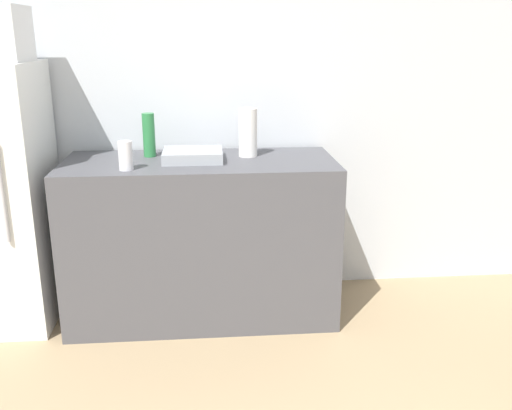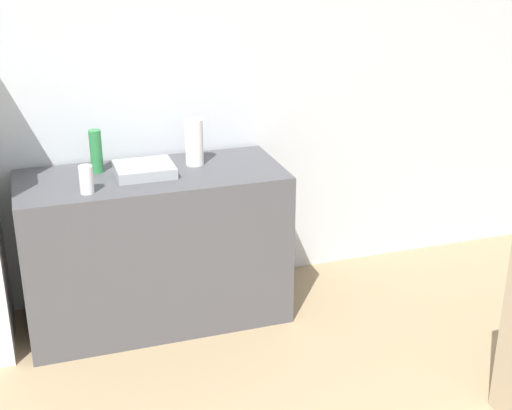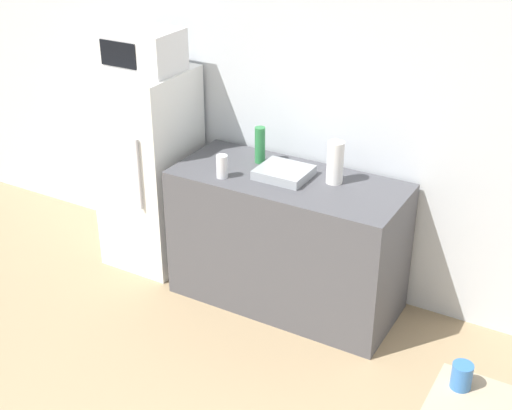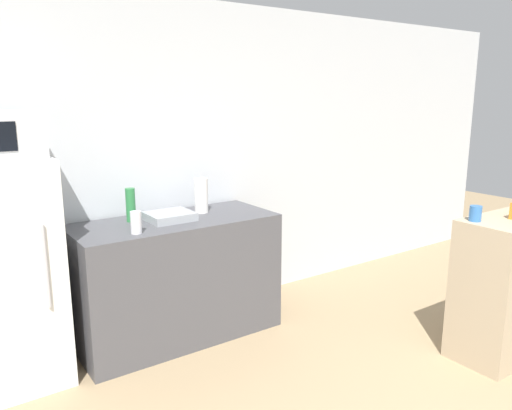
{
  "view_description": "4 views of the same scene",
  "coord_description": "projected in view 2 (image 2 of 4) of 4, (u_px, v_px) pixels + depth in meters",
  "views": [
    {
      "loc": [
        -0.31,
        -0.49,
        1.63
      ],
      "look_at": [
        -0.09,
        2.04,
        0.86
      ],
      "focal_mm": 40.0,
      "sensor_mm": 36.0,
      "label": 1
    },
    {
      "loc": [
        -0.99,
        -1.19,
        2.29
      ],
      "look_at": [
        0.08,
        2.06,
        0.92
      ],
      "focal_mm": 50.0,
      "sensor_mm": 36.0,
      "label": 2
    },
    {
      "loc": [
        1.53,
        -1.04,
        2.89
      ],
      "look_at": [
        -0.15,
        1.89,
        1.14
      ],
      "focal_mm": 50.0,
      "sensor_mm": 36.0,
      "label": 3
    },
    {
      "loc": [
        -1.93,
        -0.67,
        1.85
      ],
      "look_at": [
        0.07,
        2.2,
        1.08
      ],
      "focal_mm": 35.0,
      "sensor_mm": 36.0,
      "label": 4
    }
  ],
  "objects": [
    {
      "name": "paper_towel_roll",
      "position": [
        194.0,
        142.0,
        4.2
      ],
      "size": [
        0.11,
        0.11,
        0.28
      ],
      "primitive_type": "cylinder",
      "color": "white",
      "rests_on": "counter"
    },
    {
      "name": "bottle_tall",
      "position": [
        96.0,
        151.0,
        4.08
      ],
      "size": [
        0.07,
        0.07,
        0.25
      ],
      "primitive_type": "cylinder",
      "color": "#2D7F42",
      "rests_on": "counter"
    },
    {
      "name": "counter",
      "position": [
        155.0,
        248.0,
        4.26
      ],
      "size": [
        1.53,
        0.66,
        0.94
      ],
      "primitive_type": "cube",
      "color": "#4C4C51",
      "rests_on": "ground_plane"
    },
    {
      "name": "sink_basin",
      "position": [
        144.0,
        169.0,
        4.07
      ],
      "size": [
        0.33,
        0.29,
        0.06
      ],
      "primitive_type": "cube",
      "color": "#9EA3A8",
      "rests_on": "counter"
    },
    {
      "name": "wall_back",
      "position": [
        193.0,
        93.0,
        4.4
      ],
      "size": [
        8.0,
        0.06,
        2.6
      ],
      "primitive_type": "cube",
      "color": "silver",
      "rests_on": "ground_plane"
    },
    {
      "name": "bottle_short",
      "position": [
        86.0,
        180.0,
        3.78
      ],
      "size": [
        0.07,
        0.07,
        0.15
      ],
      "primitive_type": "cylinder",
      "color": "silver",
      "rests_on": "counter"
    }
  ]
}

